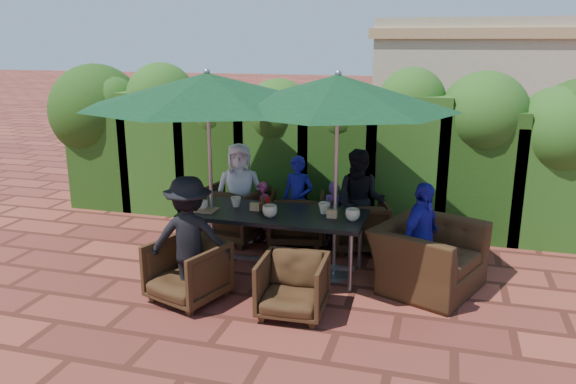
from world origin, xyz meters
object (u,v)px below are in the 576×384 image
(umbrella_right, at_px, (338,92))
(chair_near_left, at_px, (187,268))
(dining_table, at_px, (274,218))
(chair_far_right, at_px, (359,223))
(chair_far_mid, at_px, (297,216))
(chair_end_right, at_px, (429,246))
(umbrella_left, at_px, (207,90))
(chair_far_left, at_px, (233,210))
(chair_near_right, at_px, (293,283))

(umbrella_right, relative_size, chair_near_left, 3.68)
(dining_table, height_order, chair_far_right, chair_far_right)
(chair_far_mid, distance_m, chair_end_right, 2.12)
(chair_near_left, xyz_separation_m, chair_end_right, (2.52, 1.04, 0.14))
(umbrella_right, bearing_deg, chair_end_right, -2.15)
(umbrella_right, relative_size, chair_far_right, 3.63)
(umbrella_left, relative_size, umbrella_right, 1.09)
(chair_far_right, bearing_deg, chair_far_mid, -18.88)
(dining_table, relative_size, umbrella_left, 0.74)
(chair_far_left, distance_m, chair_far_mid, 0.93)
(dining_table, height_order, chair_far_left, chair_far_left)
(umbrella_right, xyz_separation_m, chair_far_mid, (-0.74, 1.01, -1.83))
(chair_far_mid, bearing_deg, umbrella_right, 114.95)
(chair_far_mid, bearing_deg, chair_far_right, 167.97)
(chair_far_mid, bearing_deg, umbrella_left, 43.00)
(chair_far_left, relative_size, chair_near_left, 1.15)
(dining_table, bearing_deg, umbrella_right, 1.62)
(umbrella_left, distance_m, chair_far_right, 2.72)
(umbrella_left, distance_m, chair_end_right, 3.14)
(chair_far_mid, height_order, chair_end_right, chair_end_right)
(chair_near_left, distance_m, chair_near_right, 1.20)
(chair_end_right, bearing_deg, chair_near_right, 151.40)
(umbrella_right, relative_size, chair_far_left, 3.21)
(chair_far_left, relative_size, chair_end_right, 0.73)
(chair_near_left, distance_m, chair_end_right, 2.73)
(chair_near_left, relative_size, chair_near_right, 1.07)
(umbrella_left, height_order, chair_near_left, umbrella_left)
(chair_far_left, xyz_separation_m, chair_near_right, (1.44, -1.99, -0.08))
(dining_table, xyz_separation_m, chair_far_left, (-0.91, 0.93, -0.25))
(chair_near_left, bearing_deg, umbrella_right, 56.10)
(umbrella_left, height_order, chair_far_mid, umbrella_left)
(dining_table, xyz_separation_m, chair_near_left, (-0.66, -1.06, -0.30))
(umbrella_left, xyz_separation_m, chair_far_left, (-0.12, 1.00, -1.79))
(umbrella_left, distance_m, chair_far_mid, 2.28)
(chair_far_right, height_order, chair_near_left, chair_far_right)
(dining_table, distance_m, chair_near_left, 1.29)
(chair_far_left, xyz_separation_m, chair_far_right, (1.80, 0.09, -0.05))
(chair_far_right, xyz_separation_m, chair_end_right, (0.95, -1.04, 0.13))
(umbrella_left, bearing_deg, chair_far_left, 96.86)
(chair_far_right, bearing_deg, umbrella_left, 14.95)
(dining_table, distance_m, chair_far_left, 1.32)
(umbrella_right, distance_m, chair_end_right, 2.03)
(chair_far_left, bearing_deg, dining_table, 143.57)
(chair_far_mid, height_order, chair_far_right, chair_far_mid)
(chair_far_left, xyz_separation_m, chair_end_right, (2.76, -0.95, 0.08))
(dining_table, xyz_separation_m, chair_far_mid, (0.01, 1.03, -0.29))
(umbrella_left, relative_size, chair_far_right, 3.96)
(dining_table, relative_size, chair_far_right, 2.95)
(umbrella_right, bearing_deg, chair_far_right, 81.56)
(umbrella_right, xyz_separation_m, chair_end_right, (1.10, -0.04, -1.70))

